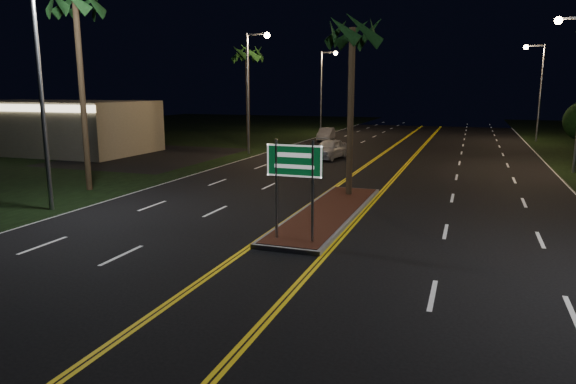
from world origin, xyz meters
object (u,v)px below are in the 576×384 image
at_px(streetlight_left_near, 47,69).
at_px(palm_median, 352,33).
at_px(commercial_building, 54,126).
at_px(streetlight_left_far, 324,82).
at_px(median_island, 329,213).
at_px(highway_sign, 294,170).
at_px(car_near, 329,147).
at_px(streetlight_left_mid, 252,79).
at_px(palm_left_near, 75,5).
at_px(palm_left_far, 247,54).
at_px(car_far, 326,133).
at_px(streetlight_right_mid, 576,76).
at_px(streetlight_right_far, 537,81).

bearing_deg(streetlight_left_near, palm_median, 31.49).
relative_size(commercial_building, streetlight_left_far, 1.67).
xyz_separation_m(median_island, highway_sign, (0.00, -4.20, 2.32)).
relative_size(highway_sign, car_near, 0.65).
height_order(streetlight_left_mid, palm_left_near, palm_left_near).
xyz_separation_m(palm_left_far, car_far, (4.62, 8.21, -7.03)).
bearing_deg(highway_sign, median_island, 90.00).
bearing_deg(highway_sign, palm_median, 90.00).
bearing_deg(streetlight_left_near, streetlight_right_mid, 40.30).
bearing_deg(palm_left_near, streetlight_left_mid, 83.27).
bearing_deg(palm_left_near, median_island, -4.57).
height_order(streetlight_left_near, car_near, streetlight_left_near).
distance_m(streetlight_right_mid, palm_left_far, 24.26).
bearing_deg(palm_left_far, streetlight_left_near, -84.79).
relative_size(commercial_building, car_far, 3.51).
relative_size(streetlight_right_far, palm_median, 1.08).
relative_size(palm_left_near, car_far, 2.29).
xyz_separation_m(commercial_building, streetlight_left_far, (15.39, 24.01, 3.65)).
distance_m(streetlight_left_far, palm_left_near, 36.18).
bearing_deg(streetlight_right_mid, streetlight_left_mid, 174.62).
bearing_deg(streetlight_left_far, commercial_building, -122.65).
xyz_separation_m(palm_median, palm_left_far, (-12.80, 17.50, 0.47)).
bearing_deg(streetlight_left_far, streetlight_left_near, -90.00).
height_order(streetlight_right_mid, palm_median, streetlight_right_mid).
relative_size(median_island, streetlight_left_near, 1.14).
bearing_deg(median_island, car_near, 105.07).
bearing_deg(palm_left_near, car_near, 62.02).
height_order(palm_median, car_near, palm_median).
relative_size(streetlight_left_near, streetlight_right_far, 1.00).
xyz_separation_m(commercial_building, streetlight_left_mid, (15.39, 4.01, 3.65)).
height_order(palm_left_near, car_near, palm_left_near).
relative_size(streetlight_right_mid, palm_median, 1.08).
xyz_separation_m(commercial_building, streetlight_right_far, (36.61, 22.01, 3.65)).
relative_size(commercial_building, palm_left_near, 1.53).
height_order(median_island, streetlight_right_mid, streetlight_right_mid).
xyz_separation_m(streetlight_left_near, palm_median, (10.61, 6.50, 1.62)).
bearing_deg(palm_left_far, commercial_building, -148.75).
height_order(streetlight_left_far, palm_median, streetlight_left_far).
distance_m(streetlight_left_near, palm_left_far, 24.19).
bearing_deg(palm_left_far, streetlight_left_mid, -61.33).
relative_size(median_island, streetlight_right_mid, 1.14).
xyz_separation_m(streetlight_right_far, car_far, (-18.80, -5.79, -4.94)).
distance_m(streetlight_left_near, streetlight_left_mid, 20.00).
bearing_deg(median_island, palm_left_far, 121.36).
xyz_separation_m(streetlight_right_far, car_near, (-15.00, -18.72, -4.84)).
relative_size(commercial_building, car_near, 3.07).
relative_size(streetlight_right_far, car_near, 1.84).
xyz_separation_m(commercial_building, car_far, (17.82, 16.22, -1.29)).
distance_m(highway_sign, car_near, 21.00).
height_order(palm_left_far, car_far, palm_left_far).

